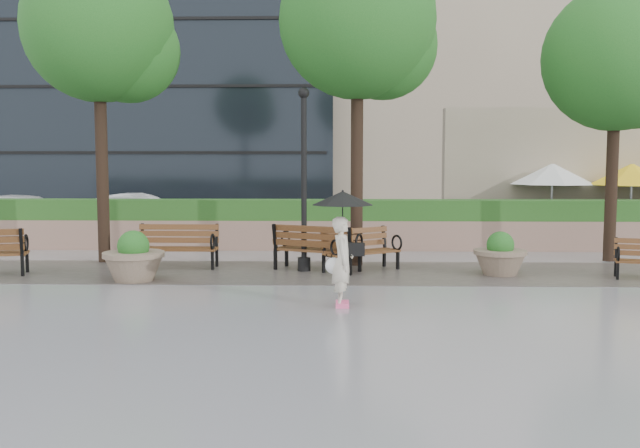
{
  "coord_description": "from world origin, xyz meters",
  "views": [
    {
      "loc": [
        1.32,
        -12.23,
        2.47
      ],
      "look_at": [
        0.89,
        2.54,
        1.1
      ],
      "focal_mm": 40.0,
      "sensor_mm": 36.0,
      "label": 1
    }
  ],
  "objects_px": {
    "bench_3": "(361,259)",
    "planter_left": "(134,261)",
    "bench_2": "(317,257)",
    "lamppost": "(304,191)",
    "car_right": "(140,215)",
    "pedestrian": "(342,237)",
    "car_left": "(27,216)",
    "planter_right": "(500,258)",
    "bench_1": "(177,256)"
  },
  "relations": [
    {
      "from": "planter_left",
      "to": "lamppost",
      "type": "distance_m",
      "value": 3.87
    },
    {
      "from": "bench_3",
      "to": "planter_left",
      "type": "relative_size",
      "value": 1.48
    },
    {
      "from": "bench_1",
      "to": "car_left",
      "type": "bearing_deg",
      "value": 135.0
    },
    {
      "from": "lamppost",
      "to": "car_left",
      "type": "distance_m",
      "value": 11.56
    },
    {
      "from": "bench_3",
      "to": "car_right",
      "type": "bearing_deg",
      "value": 100.52
    },
    {
      "from": "pedestrian",
      "to": "lamppost",
      "type": "bearing_deg",
      "value": 12.45
    },
    {
      "from": "planter_right",
      "to": "lamppost",
      "type": "bearing_deg",
      "value": 174.46
    },
    {
      "from": "bench_3",
      "to": "car_left",
      "type": "relative_size",
      "value": 0.41
    },
    {
      "from": "lamppost",
      "to": "bench_2",
      "type": "bearing_deg",
      "value": 3.51
    },
    {
      "from": "bench_2",
      "to": "planter_right",
      "type": "distance_m",
      "value": 3.91
    },
    {
      "from": "planter_left",
      "to": "lamppost",
      "type": "xyz_separation_m",
      "value": [
        3.36,
        1.37,
        1.35
      ]
    },
    {
      "from": "planter_right",
      "to": "bench_2",
      "type": "bearing_deg",
      "value": 173.81
    },
    {
      "from": "pedestrian",
      "to": "planter_left",
      "type": "bearing_deg",
      "value": 60.99
    },
    {
      "from": "bench_3",
      "to": "car_right",
      "type": "relative_size",
      "value": 0.44
    },
    {
      "from": "bench_2",
      "to": "bench_3",
      "type": "distance_m",
      "value": 0.97
    },
    {
      "from": "bench_3",
      "to": "lamppost",
      "type": "distance_m",
      "value": 1.93
    },
    {
      "from": "bench_2",
      "to": "bench_3",
      "type": "height_order",
      "value": "bench_2"
    },
    {
      "from": "planter_right",
      "to": "car_right",
      "type": "bearing_deg",
      "value": 143.6
    },
    {
      "from": "planter_right",
      "to": "car_left",
      "type": "distance_m",
      "value": 15.24
    },
    {
      "from": "bench_1",
      "to": "car_left",
      "type": "relative_size",
      "value": 0.41
    },
    {
      "from": "bench_3",
      "to": "car_left",
      "type": "distance_m",
      "value": 12.53
    },
    {
      "from": "bench_1",
      "to": "bench_2",
      "type": "xyz_separation_m",
      "value": [
        3.16,
        -0.32,
        0.01
      ]
    },
    {
      "from": "bench_2",
      "to": "pedestrian",
      "type": "bearing_deg",
      "value": 122.1
    },
    {
      "from": "car_left",
      "to": "lamppost",
      "type": "bearing_deg",
      "value": -118.26
    },
    {
      "from": "planter_right",
      "to": "car_left",
      "type": "xyz_separation_m",
      "value": [
        -13.37,
        7.31,
        0.28
      ]
    },
    {
      "from": "bench_2",
      "to": "car_right",
      "type": "bearing_deg",
      "value": -25.55
    },
    {
      "from": "planter_left",
      "to": "car_right",
      "type": "distance_m",
      "value": 8.39
    },
    {
      "from": "bench_2",
      "to": "car_right",
      "type": "relative_size",
      "value": 0.49
    },
    {
      "from": "planter_right",
      "to": "car_right",
      "type": "height_order",
      "value": "car_right"
    },
    {
      "from": "bench_1",
      "to": "pedestrian",
      "type": "distance_m",
      "value": 5.53
    },
    {
      "from": "planter_right",
      "to": "bench_3",
      "type": "bearing_deg",
      "value": 172.05
    },
    {
      "from": "lamppost",
      "to": "pedestrian",
      "type": "relative_size",
      "value": 2.08
    },
    {
      "from": "bench_2",
      "to": "pedestrian",
      "type": "height_order",
      "value": "pedestrian"
    },
    {
      "from": "car_left",
      "to": "car_right",
      "type": "height_order",
      "value": "car_right"
    },
    {
      "from": "bench_3",
      "to": "planter_left",
      "type": "height_order",
      "value": "planter_left"
    },
    {
      "from": "bench_3",
      "to": "lamppost",
      "type": "height_order",
      "value": "lamppost"
    },
    {
      "from": "bench_2",
      "to": "lamppost",
      "type": "height_order",
      "value": "lamppost"
    },
    {
      "from": "planter_right",
      "to": "pedestrian",
      "type": "xyz_separation_m",
      "value": [
        -3.34,
        -3.26,
        0.8
      ]
    },
    {
      "from": "lamppost",
      "to": "car_right",
      "type": "distance_m",
      "value": 8.77
    },
    {
      "from": "bench_3",
      "to": "planter_right",
      "type": "height_order",
      "value": "bench_3"
    },
    {
      "from": "car_right",
      "to": "lamppost",
      "type": "bearing_deg",
      "value": -140.66
    },
    {
      "from": "car_left",
      "to": "car_right",
      "type": "distance_m",
      "value": 3.7
    },
    {
      "from": "bench_1",
      "to": "bench_2",
      "type": "distance_m",
      "value": 3.18
    },
    {
      "from": "car_right",
      "to": "pedestrian",
      "type": "xyz_separation_m",
      "value": [
        6.34,
        -10.4,
        0.49
      ]
    },
    {
      "from": "bench_1",
      "to": "bench_3",
      "type": "height_order",
      "value": "bench_1"
    },
    {
      "from": "bench_1",
      "to": "planter_left",
      "type": "bearing_deg",
      "value": -104.5
    },
    {
      "from": "bench_2",
      "to": "bench_3",
      "type": "bearing_deg",
      "value": -157.11
    },
    {
      "from": "bench_2",
      "to": "lamppost",
      "type": "distance_m",
      "value": 1.48
    },
    {
      "from": "bench_2",
      "to": "planter_left",
      "type": "xyz_separation_m",
      "value": [
        -3.64,
        -1.39,
        0.1
      ]
    },
    {
      "from": "bench_3",
      "to": "planter_left",
      "type": "bearing_deg",
      "value": 162.01
    }
  ]
}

